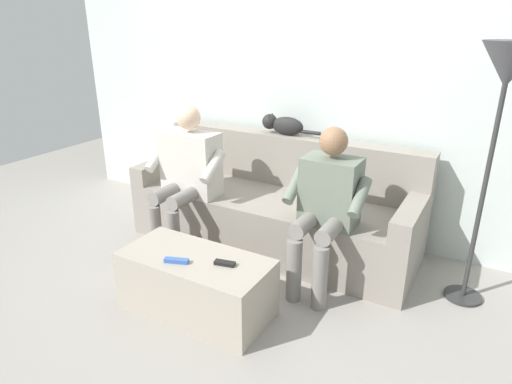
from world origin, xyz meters
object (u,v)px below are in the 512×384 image
object	(u,v)px
coffee_table	(196,283)
person_left_seated	(326,201)
remote_blue	(176,261)
floor_lamp	(505,83)
cat_on_backrest	(283,125)
remote_black	(225,263)
couch	(275,208)
person_right_seated	(186,171)

from	to	relation	value
coffee_table	person_left_seated	xyz separation A→B (m)	(-0.58, -0.68, 0.44)
remote_blue	floor_lamp	world-z (taller)	floor_lamp
cat_on_backrest	floor_lamp	bearing A→B (deg)	167.51
cat_on_backrest	remote_blue	distance (m)	1.54
remote_black	floor_lamp	bearing A→B (deg)	-154.35
person_left_seated	remote_black	bearing A→B (deg)	61.40
couch	remote_black	bearing A→B (deg)	101.26
couch	floor_lamp	bearing A→B (deg)	176.51
remote_black	remote_blue	xyz separation A→B (m)	(0.27, 0.12, 0.00)
coffee_table	person_right_seated	size ratio (longest dim) A/B	0.83
cat_on_backrest	remote_black	size ratio (longest dim) A/B	4.09
remote_black	remote_blue	bearing A→B (deg)	12.26
remote_blue	floor_lamp	bearing A→B (deg)	15.52
remote_blue	person_left_seated	bearing A→B (deg)	31.16
coffee_table	cat_on_backrest	bearing A→B (deg)	-86.70
person_left_seated	cat_on_backrest	size ratio (longest dim) A/B	2.15
couch	floor_lamp	world-z (taller)	floor_lamp
cat_on_backrest	person_left_seated	bearing A→B (deg)	135.23
couch	cat_on_backrest	xyz separation A→B (m)	(0.08, -0.25, 0.63)
couch	person_left_seated	xyz separation A→B (m)	(-0.58, 0.40, 0.32)
cat_on_backrest	remote_blue	size ratio (longest dim) A/B	3.48
remote_black	floor_lamp	size ratio (longest dim) A/B	0.08
remote_black	cat_on_backrest	bearing A→B (deg)	-89.80
cat_on_backrest	remote_blue	bearing A→B (deg)	90.89
coffee_table	floor_lamp	xyz separation A→B (m)	(-1.47, -0.99, 1.22)
remote_blue	coffee_table	bearing A→B (deg)	42.83
person_left_seated	remote_black	size ratio (longest dim) A/B	8.79
coffee_table	remote_black	size ratio (longest dim) A/B	7.54
person_left_seated	remote_blue	distance (m)	1.04
person_left_seated	floor_lamp	world-z (taller)	floor_lamp
person_right_seated	cat_on_backrest	xyz separation A→B (m)	(-0.50, -0.66, 0.29)
couch	remote_blue	distance (m)	1.19
couch	coffee_table	xyz separation A→B (m)	(0.00, 1.08, -0.11)
person_right_seated	remote_blue	bearing A→B (deg)	123.72
floor_lamp	coffee_table	bearing A→B (deg)	33.96
person_right_seated	cat_on_backrest	distance (m)	0.88
coffee_table	person_left_seated	size ratio (longest dim) A/B	0.86
couch	remote_black	world-z (taller)	couch
person_left_seated	remote_blue	xyz separation A→B (m)	(0.63, 0.79, -0.23)
person_right_seated	floor_lamp	xyz separation A→B (m)	(-2.05, -0.31, 0.77)
floor_lamp	person_left_seated	bearing A→B (deg)	18.94
couch	remote_blue	xyz separation A→B (m)	(0.05, 1.19, 0.09)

